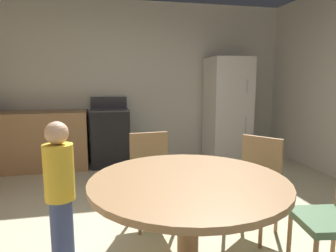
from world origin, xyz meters
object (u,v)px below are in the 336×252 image
dining_table (188,202)px  chair_north (152,172)px  refrigerator (227,109)px  person_child (60,189)px  oven_range (110,137)px  chair_northeast (255,179)px

dining_table → chair_north: (-0.08, 1.01, -0.11)m
refrigerator → person_child: size_ratio=1.61×
oven_range → chair_north: (0.34, -2.10, 0.03)m
oven_range → chair_north: size_ratio=1.26×
refrigerator → chair_north: bearing=-129.1°
oven_range → chair_north: oven_range is taller
chair_north → person_child: (-0.78, -0.52, 0.08)m
oven_range → dining_table: (0.42, -3.11, 0.14)m
oven_range → refrigerator: refrigerator is taller
dining_table → chair_northeast: chair_northeast is taller
dining_table → chair_north: bearing=94.3°
refrigerator → chair_north: size_ratio=2.02×
refrigerator → chair_northeast: bearing=-107.6°
chair_northeast → person_child: 1.67m
refrigerator → oven_range: bearing=178.5°
oven_range → chair_northeast: 2.79m
dining_table → chair_northeast: bearing=36.9°
refrigerator → dining_table: bearing=-117.4°
chair_northeast → chair_north: 0.97m
oven_range → person_child: (-0.43, -2.62, 0.11)m
dining_table → person_child: bearing=150.0°
chair_northeast → oven_range: bearing=-100.8°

